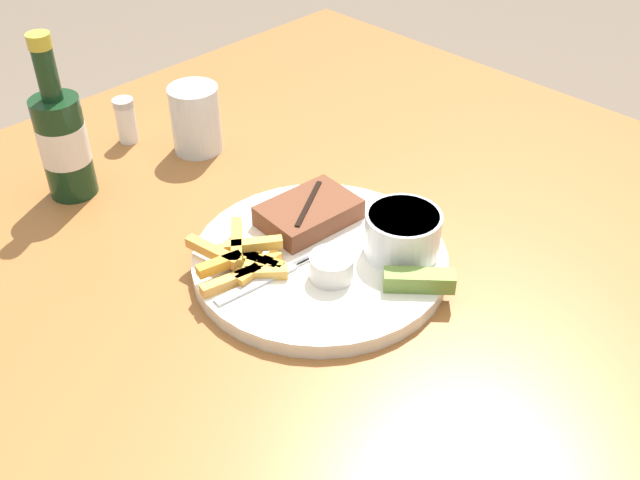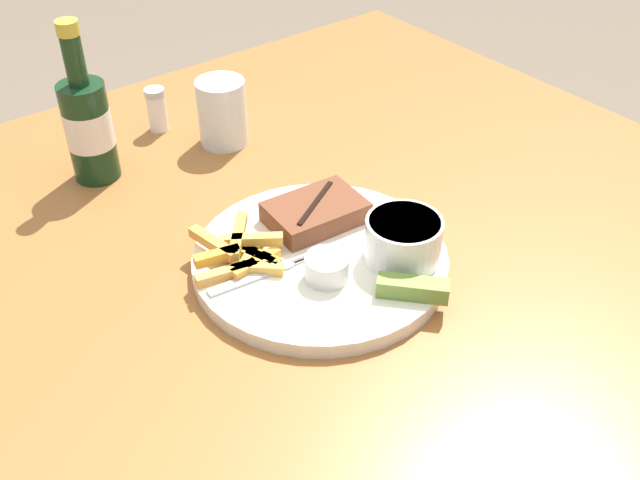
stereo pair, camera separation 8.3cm
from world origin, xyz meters
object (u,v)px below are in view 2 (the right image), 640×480
coleslaw_cup (404,237)px  beer_bottle (88,125)px  drinking_glass (222,112)px  fork_utensil (260,275)px  salt_shaker (157,109)px  pickle_spear (413,288)px  steak_portion (316,212)px  dinner_plate (320,260)px  dipping_sauce_cup (327,267)px

coleslaw_cup → beer_bottle: bearing=114.9°
coleslaw_cup → drinking_glass: size_ratio=0.90×
coleslaw_cup → fork_utensil: bearing=153.3°
salt_shaker → beer_bottle: bearing=-153.8°
pickle_spear → drinking_glass: drinking_glass is taller
steak_portion → beer_bottle: 0.32m
fork_utensil → salt_shaker: salt_shaker is taller
pickle_spear → beer_bottle: (-0.15, 0.45, 0.05)m
dinner_plate → steak_portion: bearing=56.7°
salt_shaker → steak_portion: bearing=-85.7°
pickle_spear → beer_bottle: bearing=108.3°
dinner_plate → beer_bottle: (-0.12, 0.33, 0.07)m
salt_shaker → drinking_glass: bearing=-57.9°
dipping_sauce_cup → steak_portion: bearing=58.8°
drinking_glass → pickle_spear: bearing=-94.4°
steak_portion → fork_utensil: size_ratio=0.88×
drinking_glass → salt_shaker: 0.11m
dipping_sauce_cup → pickle_spear: bearing=-56.1°
fork_utensil → drinking_glass: (0.14, 0.30, 0.03)m
steak_portion → coleslaw_cup: coleslaw_cup is taller
beer_bottle → drinking_glass: beer_bottle is taller
salt_shaker → fork_utensil: bearing=-102.4°
dinner_plate → drinking_glass: (0.07, 0.31, 0.04)m
dipping_sauce_cup → drinking_glass: drinking_glass is taller
dinner_plate → dipping_sauce_cup: bearing=-117.9°
dinner_plate → dipping_sauce_cup: dipping_sauce_cup is taller
drinking_glass → salt_shaker: drinking_glass is taller
pickle_spear → drinking_glass: (0.03, 0.42, 0.02)m
dinner_plate → fork_utensil: size_ratio=2.15×
fork_utensil → dipping_sauce_cup: bearing=-32.3°
pickle_spear → beer_bottle: beer_bottle is taller
pickle_spear → salt_shaker: salt_shaker is taller
steak_portion → drinking_glass: size_ratio=1.25×
beer_bottle → salt_shaker: bearing=26.2°
coleslaw_cup → pickle_spear: coleslaw_cup is taller
dipping_sauce_cup → beer_bottle: bearing=104.6°
fork_utensil → drinking_glass: 0.33m
dinner_plate → salt_shaker: size_ratio=4.44×
dipping_sauce_cup → fork_utensil: bearing=140.2°
coleslaw_cup → drinking_glass: bearing=90.3°
coleslaw_cup → pickle_spear: bearing=-123.3°
drinking_glass → dinner_plate: bearing=-102.1°
dinner_plate → salt_shaker: salt_shaker is taller
dinner_plate → dipping_sauce_cup: 0.05m
salt_shaker → dipping_sauce_cup: bearing=-93.8°
dipping_sauce_cup → pickle_spear: (0.05, -0.08, -0.01)m
dipping_sauce_cup → salt_shaker: salt_shaker is taller
steak_portion → pickle_spear: 0.17m
coleslaw_cup → beer_bottle: (-0.18, 0.40, 0.03)m
steak_portion → drinking_glass: (0.03, 0.25, 0.02)m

